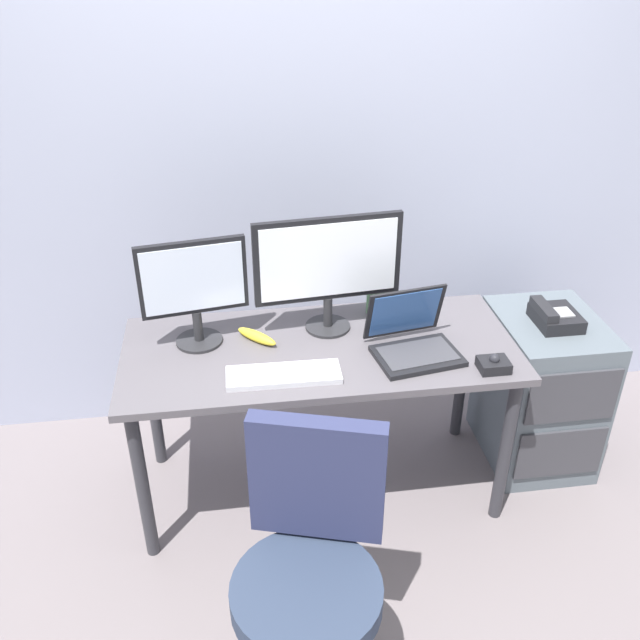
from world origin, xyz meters
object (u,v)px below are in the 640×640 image
object	(u,v)px
file_cabinet	(540,390)
desk_phone	(554,317)
monitor_side	(194,286)
office_chair	(310,587)
laptop	(413,339)
trackball_mouse	(494,364)
coffee_mug	(377,300)
monitor_main	(328,265)
banana	(257,336)
cell_phone	(418,312)
keyboard	(284,374)

from	to	relation	value
file_cabinet	desk_phone	bearing A→B (deg)	-116.78
file_cabinet	monitor_side	distance (m)	1.58
office_chair	laptop	xyz separation A→B (m)	(0.49, 0.78, 0.34)
office_chair	trackball_mouse	world-z (taller)	office_chair
desk_phone	coffee_mug	bearing A→B (deg)	167.54
office_chair	monitor_side	size ratio (longest dim) A/B	2.21
office_chair	monitor_side	distance (m)	1.14
office_chair	monitor_main	world-z (taller)	monitor_main
office_chair	banana	distance (m)	0.99
cell_phone	file_cabinet	bearing A→B (deg)	-15.68
office_chair	coffee_mug	size ratio (longest dim) A/B	7.91
keyboard	trackball_mouse	world-z (taller)	trackball_mouse
file_cabinet	desk_phone	world-z (taller)	desk_phone
trackball_mouse	desk_phone	bearing A→B (deg)	39.80
monitor_main	cell_phone	distance (m)	0.48
banana	keyboard	bearing A→B (deg)	-73.06
desk_phone	monitor_main	distance (m)	0.97
file_cabinet	laptop	bearing A→B (deg)	-165.13
file_cabinet	coffee_mug	size ratio (longest dim) A/B	5.84
monitor_main	banana	size ratio (longest dim) A/B	3.03
keyboard	laptop	bearing A→B (deg)	11.77
file_cabinet	monitor_side	world-z (taller)	monitor_side
keyboard	cell_phone	world-z (taller)	keyboard
trackball_mouse	banana	size ratio (longest dim) A/B	0.58
coffee_mug	banana	size ratio (longest dim) A/B	0.63
keyboard	coffee_mug	xyz separation A→B (m)	(0.43, 0.42, 0.05)
trackball_mouse	cell_phone	xyz separation A→B (m)	(-0.16, 0.44, -0.02)
file_cabinet	monitor_side	bearing A→B (deg)	179.70
monitor_side	banana	size ratio (longest dim) A/B	2.24
monitor_main	coffee_mug	distance (m)	0.33
office_chair	monitor_side	xyz separation A→B (m)	(-0.31, 0.96, 0.53)
trackball_mouse	coffee_mug	size ratio (longest dim) A/B	0.92
monitor_main	keyboard	bearing A→B (deg)	-123.01
monitor_main	monitor_side	size ratio (longest dim) A/B	1.36
keyboard	laptop	xyz separation A→B (m)	(0.50, 0.10, 0.04)
monitor_side	banana	distance (m)	0.32
cell_phone	trackball_mouse	bearing A→B (deg)	-74.22
file_cabinet	cell_phone	world-z (taller)	cell_phone
monitor_main	office_chair	bearing A→B (deg)	-101.52
laptop	trackball_mouse	xyz separation A→B (m)	(0.26, -0.16, -0.03)
monitor_side	cell_phone	bearing A→B (deg)	6.32
office_chair	file_cabinet	bearing A→B (deg)	39.66
office_chair	monitor_main	xyz separation A→B (m)	(0.20, 0.99, 0.57)
file_cabinet	monitor_main	world-z (taller)	monitor_main
file_cabinet	desk_phone	xyz separation A→B (m)	(-0.01, -0.02, 0.38)
laptop	cell_phone	bearing A→B (deg)	70.69
office_chair	coffee_mug	bearing A→B (deg)	68.81
file_cabinet	coffee_mug	bearing A→B (deg)	168.93
office_chair	coffee_mug	world-z (taller)	office_chair
monitor_side	laptop	bearing A→B (deg)	-12.68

